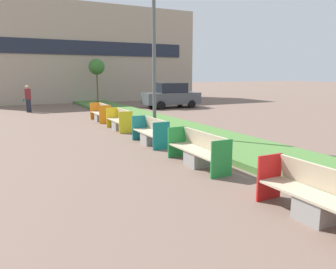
% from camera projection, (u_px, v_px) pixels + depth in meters
% --- Properties ---
extents(planter_grass_strip, '(2.80, 120.00, 0.18)m').
position_uv_depth(planter_grass_strip, '(240.00, 148.00, 10.96)').
color(planter_grass_strip, '#4C7A38').
rests_on(planter_grass_strip, ground).
extents(building_backdrop, '(19.59, 5.25, 8.58)m').
position_uv_depth(building_backdrop, '(90.00, 55.00, 30.94)').
color(building_backdrop, tan).
rests_on(building_backdrop, ground).
extents(bench_red_frame, '(0.65, 2.28, 0.94)m').
position_uv_depth(bench_red_frame, '(318.00, 200.00, 5.66)').
color(bench_red_frame, gray).
rests_on(bench_red_frame, ground).
extents(bench_green_frame, '(0.65, 2.32, 0.94)m').
position_uv_depth(bench_green_frame, '(198.00, 153.00, 9.06)').
color(bench_green_frame, gray).
rests_on(bench_green_frame, ground).
extents(bench_teal_frame, '(0.65, 1.97, 0.94)m').
position_uv_depth(bench_teal_frame, '(151.00, 134.00, 11.88)').
color(bench_teal_frame, gray).
rests_on(bench_teal_frame, ground).
extents(bench_yellow_frame, '(0.65, 1.90, 0.94)m').
position_uv_depth(bench_yellow_frame, '(120.00, 122.00, 14.92)').
color(bench_yellow_frame, gray).
rests_on(bench_yellow_frame, ground).
extents(bench_orange_frame, '(0.65, 1.90, 0.94)m').
position_uv_depth(bench_orange_frame, '(101.00, 114.00, 17.68)').
color(bench_orange_frame, gray).
rests_on(bench_orange_frame, ground).
extents(street_lamp_post, '(0.24, 0.44, 7.31)m').
position_uv_depth(street_lamp_post, '(154.00, 33.00, 12.35)').
color(street_lamp_post, '#56595B').
rests_on(street_lamp_post, ground).
extents(sapling_tree_far, '(1.30, 1.30, 3.75)m').
position_uv_depth(sapling_tree_far, '(97.00, 67.00, 26.79)').
color(sapling_tree_far, brown).
rests_on(sapling_tree_far, ground).
extents(pedestrian_walking, '(0.53, 0.24, 1.79)m').
position_uv_depth(pedestrian_walking, '(28.00, 98.00, 21.68)').
color(pedestrian_walking, '#232633').
rests_on(pedestrian_walking, ground).
extents(parked_car_distant, '(4.31, 2.05, 1.86)m').
position_uv_depth(parked_car_distant, '(171.00, 96.00, 24.59)').
color(parked_car_distant, '#474C51').
rests_on(parked_car_distant, ground).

